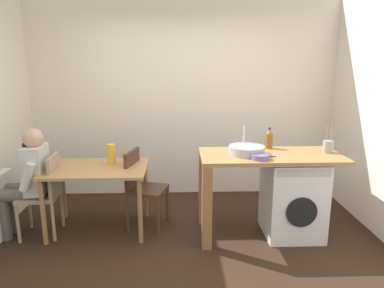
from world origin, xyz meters
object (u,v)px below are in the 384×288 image
bottle_tall_green (269,139)px  seated_person (29,177)px  chair_opposite (141,184)px  utensil_crock (328,146)px  dining_table (97,175)px  washing_machine (292,197)px  vase (112,154)px  chair_person_seat (46,191)px  mixing_bowl (260,157)px

bottle_tall_green → seated_person: bearing=-176.0°
chair_opposite → utensil_crock: 2.11m
dining_table → chair_opposite: (0.48, 0.07, -0.14)m
dining_table → washing_machine: washing_machine is taller
utensil_crock → vase: bearing=174.4°
vase → bottle_tall_green: bearing=-0.7°
bottle_tall_green → utensil_crock: size_ratio=0.79×
dining_table → bottle_tall_green: bearing=2.3°
dining_table → washing_machine: size_ratio=1.28×
dining_table → chair_person_seat: (-0.55, -0.10, -0.14)m
chair_person_seat → dining_table: bearing=-83.6°
washing_machine → utensil_crock: (0.37, 0.05, 0.56)m
bottle_tall_green → vase: (-1.78, 0.02, -0.17)m
bottle_tall_green → utensil_crock: (0.59, -0.21, -0.04)m
chair_opposite → vase: vase is taller
washing_machine → bottle_tall_green: bearing=130.5°
chair_opposite → vase: 0.48m
seated_person → chair_opposite: bearing=-85.1°
chair_opposite → vase: size_ratio=3.82×
chair_opposite → bottle_tall_green: 1.54m
washing_machine → vase: 2.07m
chair_opposite → mixing_bowl: mixing_bowl is taller
washing_machine → mixing_bowl: (-0.43, -0.20, 0.52)m
chair_person_seat → utensil_crock: 3.10m
chair_opposite → vase: (-0.33, 0.03, 0.35)m
washing_machine → vase: vase is taller
dining_table → vase: size_ratio=4.67×
washing_machine → bottle_tall_green: bottle_tall_green is taller
washing_machine → mixing_bowl: size_ratio=4.64×
dining_table → mixing_bowl: mixing_bowl is taller
bottle_tall_green → vase: size_ratio=1.01×
seated_person → mixing_bowl: bearing=-100.0°
washing_machine → dining_table: bearing=175.1°
bottle_tall_green → utensil_crock: utensil_crock is taller
bottle_tall_green → vase: bottle_tall_green is taller
mixing_bowl → utensil_crock: size_ratio=0.62×
mixing_bowl → washing_machine: bearing=24.9°
bottle_tall_green → mixing_bowl: size_ratio=1.28×
dining_table → seated_person: (-0.71, -0.11, 0.03)m
chair_person_seat → vase: 0.80m
mixing_bowl → utensil_crock: (0.79, 0.25, 0.04)m
bottle_tall_green → utensil_crock: 0.63m
mixing_bowl → seated_person: bearing=173.5°
mixing_bowl → chair_person_seat: bearing=172.8°
chair_person_seat → utensil_crock: (3.06, -0.04, 0.48)m
seated_person → bottle_tall_green: 2.66m
dining_table → seated_person: size_ratio=0.92×
bottle_tall_green → mixing_bowl: bearing=-114.0°
washing_machine → bottle_tall_green: 0.69m
seated_person → chair_person_seat: bearing=-90.0°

